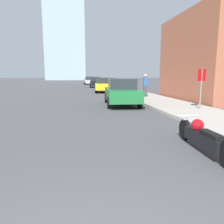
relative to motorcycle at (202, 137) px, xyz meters
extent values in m
cube|color=#9E998E|center=(2.73, 36.75, -0.30)|extent=(3.16, 240.00, 0.15)
cube|color=#8CA5BC|center=(-7.27, 99.25, 32.49)|extent=(16.90, 16.90, 65.72)
cylinder|color=black|center=(0.07, 1.00, -0.07)|extent=(0.14, 0.61, 0.60)
cube|color=black|center=(0.00, -0.04, -0.05)|extent=(0.35, 1.61, 0.32)
sphere|color=#9E0C14|center=(0.02, 0.28, 0.23)|extent=(0.32, 0.32, 0.32)
cube|color=black|center=(-0.03, -0.38, 0.16)|extent=(0.27, 0.74, 0.10)
sphere|color=silver|center=(0.07, 1.04, 0.25)|extent=(0.16, 0.16, 0.16)
cylinder|color=silver|center=(0.06, 0.89, 0.36)|extent=(0.62, 0.08, 0.04)
cube|color=#1E6B33|center=(-0.19, 8.74, 0.32)|extent=(2.21, 4.65, 0.71)
cube|color=#23282D|center=(-0.19, 8.74, 0.98)|extent=(1.74, 2.29, 0.62)
cylinder|color=black|center=(-0.96, 10.21, -0.03)|extent=(0.25, 0.69, 0.68)
cylinder|color=black|center=(0.80, 10.07, -0.03)|extent=(0.25, 0.69, 0.68)
cylinder|color=black|center=(-1.18, 7.42, -0.03)|extent=(0.25, 0.69, 0.68)
cylinder|color=black|center=(0.58, 7.28, -0.03)|extent=(0.25, 0.69, 0.68)
cube|color=gold|center=(0.05, 19.83, 0.31)|extent=(2.19, 4.21, 0.68)
cube|color=#23282D|center=(0.05, 19.83, 0.96)|extent=(1.74, 2.07, 0.63)
cylinder|color=black|center=(-0.73, 21.16, -0.03)|extent=(0.25, 0.69, 0.68)
cylinder|color=black|center=(1.03, 21.01, -0.03)|extent=(0.25, 0.69, 0.68)
cylinder|color=black|center=(-0.93, 18.65, -0.03)|extent=(0.25, 0.69, 0.68)
cylinder|color=black|center=(0.83, 18.50, -0.03)|extent=(0.25, 0.69, 0.68)
cube|color=black|center=(0.09, 30.86, 0.31)|extent=(1.99, 4.22, 0.73)
cube|color=#23282D|center=(0.09, 30.86, 0.99)|extent=(1.58, 2.07, 0.63)
cylinder|color=black|center=(-0.62, 32.19, -0.06)|extent=(0.25, 0.64, 0.63)
cylinder|color=black|center=(0.98, 32.08, -0.06)|extent=(0.25, 0.64, 0.63)
cylinder|color=black|center=(-0.81, 29.65, -0.06)|extent=(0.25, 0.64, 0.63)
cylinder|color=black|center=(0.80, 29.54, -0.06)|extent=(0.25, 0.64, 0.63)
cube|color=#BCBCC1|center=(-0.22, 42.67, 0.26)|extent=(2.09, 4.20, 0.61)
cube|color=#23282D|center=(-0.22, 42.67, 0.95)|extent=(1.70, 2.05, 0.76)
cylinder|color=black|center=(-1.18, 43.90, -0.05)|extent=(0.23, 0.66, 0.66)
cylinder|color=black|center=(0.61, 43.99, -0.05)|extent=(0.23, 0.66, 0.66)
cylinder|color=black|center=(-1.05, 41.36, -0.05)|extent=(0.23, 0.66, 0.66)
cylinder|color=black|center=(0.74, 41.45, -0.05)|extent=(0.23, 0.66, 0.66)
cube|color=#1E3899|center=(0.14, 53.48, 0.28)|extent=(1.78, 4.19, 0.70)
cube|color=#23282D|center=(0.14, 53.48, 0.93)|extent=(1.50, 2.02, 0.59)
cylinder|color=black|center=(-0.70, 54.76, -0.07)|extent=(0.21, 0.62, 0.61)
cylinder|color=black|center=(0.96, 54.78, -0.07)|extent=(0.21, 0.62, 0.61)
cylinder|color=black|center=(-0.68, 52.17, -0.07)|extent=(0.21, 0.62, 0.61)
cylinder|color=black|center=(0.98, 52.19, -0.07)|extent=(0.21, 0.62, 0.61)
cylinder|color=slate|center=(3.28, 5.55, 0.80)|extent=(0.07, 0.07, 2.04)
cube|color=red|center=(3.28, 5.55, 1.52)|extent=(0.57, 0.26, 0.60)
cube|color=#38383D|center=(2.61, 12.61, 0.22)|extent=(0.29, 0.20, 0.89)
cube|color=#235193|center=(2.61, 12.61, 1.01)|extent=(0.36, 0.20, 0.70)
sphere|color=tan|center=(2.61, 12.61, 1.49)|extent=(0.26, 0.26, 0.26)
camera|label=1|loc=(-3.02, -4.74, 1.47)|focal=35.00mm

